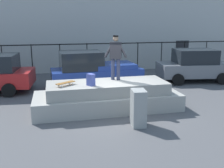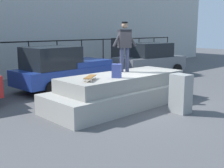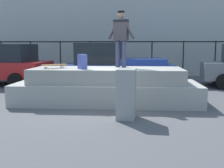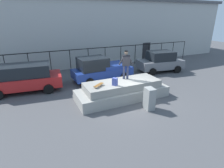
{
  "view_description": "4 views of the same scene",
  "coord_description": "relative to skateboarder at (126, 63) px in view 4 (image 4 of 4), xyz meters",
  "views": [
    {
      "loc": [
        -2.18,
        -9.15,
        3.4
      ],
      "look_at": [
        0.34,
        1.79,
        0.66
      ],
      "focal_mm": 41.7,
      "sensor_mm": 36.0,
      "label": 1
    },
    {
      "loc": [
        -7.09,
        -6.39,
        2.58
      ],
      "look_at": [
        0.18,
        1.38,
        0.56
      ],
      "focal_mm": 46.15,
      "sensor_mm": 36.0,
      "label": 2
    },
    {
      "loc": [
        0.61,
        -8.21,
        1.8
      ],
      "look_at": [
        -0.05,
        1.12,
        0.49
      ],
      "focal_mm": 45.08,
      "sensor_mm": 36.0,
      "label": 3
    },
    {
      "loc": [
        -5.07,
        -8.57,
        4.78
      ],
      "look_at": [
        -0.61,
        0.96,
        0.81
      ],
      "focal_mm": 28.96,
      "sensor_mm": 36.0,
      "label": 4
    }
  ],
  "objects": [
    {
      "name": "warehouse_building",
      "position": [
        -0.26,
        11.99,
        1.16
      ],
      "size": [
        36.29,
        9.36,
        6.52
      ],
      "color": "#B2B2AD",
      "rests_on": "ground_plane"
    },
    {
      "name": "utility_box",
      "position": [
        0.22,
        -2.26,
        -1.5
      ],
      "size": [
        0.49,
        0.64,
        1.22
      ],
      "primitive_type": "cube",
      "rotation": [
        0.0,
        0.0,
        -0.09
      ],
      "color": "gray",
      "rests_on": "ground_plane"
    },
    {
      "name": "car_red_hatchback_near",
      "position": [
        -5.81,
        3.39,
        -1.15
      ],
      "size": [
        4.91,
        2.6,
        1.83
      ],
      "color": "#B21E1E",
      "rests_on": "ground_plane"
    },
    {
      "name": "ground_plane",
      "position": [
        -0.26,
        -0.81,
        -2.11
      ],
      "size": [
        60.0,
        60.0,
        0.0
      ],
      "primitive_type": "plane",
      "color": "#4C4C4F"
    },
    {
      "name": "skateboarder",
      "position": [
        0.0,
        0.0,
        0.0
      ],
      "size": [
        0.9,
        0.41,
        1.77
      ],
      "color": "#2D334C",
      "rests_on": "concrete_ledge"
    },
    {
      "name": "car_blue_pickup_mid",
      "position": [
        -0.4,
        3.3,
        -1.19
      ],
      "size": [
        4.76,
        2.28,
        1.88
      ],
      "color": "navy",
      "rests_on": "ground_plane"
    },
    {
      "name": "backpack",
      "position": [
        -1.12,
        -0.75,
        -0.81
      ],
      "size": [
        0.32,
        0.34,
        0.44
      ],
      "primitive_type": "cube",
      "rotation": [
        0.0,
        0.0,
        5.29
      ],
      "color": "#3F4C99",
      "rests_on": "concrete_ledge"
    },
    {
      "name": "skateboard",
      "position": [
        -2.03,
        -0.55,
        -0.93
      ],
      "size": [
        0.75,
        0.62,
        0.12
      ],
      "color": "brown",
      "rests_on": "concrete_ledge"
    },
    {
      "name": "fence_row",
      "position": [
        -0.26,
        6.7,
        -0.77
      ],
      "size": [
        24.06,
        0.06,
        2.0
      ],
      "color": "black",
      "rests_on": "ground_plane"
    },
    {
      "name": "car_grey_sedan_far",
      "position": [
        5.45,
        3.32,
        -1.19
      ],
      "size": [
        4.24,
        2.54,
        1.84
      ],
      "color": "slate",
      "rests_on": "ground_plane"
    },
    {
      "name": "concrete_ledge",
      "position": [
        -0.42,
        -0.36,
        -1.62
      ],
      "size": [
        5.65,
        2.06,
        1.08
      ],
      "color": "#9E9B93",
      "rests_on": "ground_plane"
    }
  ]
}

